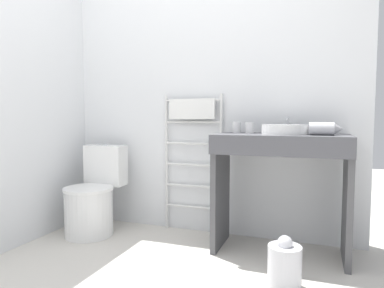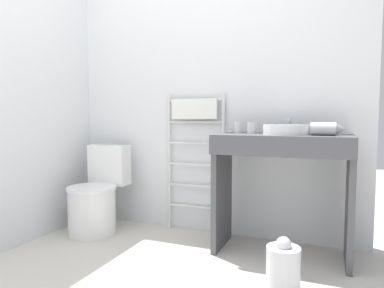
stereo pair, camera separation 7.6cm
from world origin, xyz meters
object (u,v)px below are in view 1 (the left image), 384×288
(trash_bin, at_px, (284,266))
(toilet, at_px, (93,199))
(sink_basin, at_px, (285,129))
(cup_near_edge, at_px, (250,128))
(cup_near_wall, at_px, (237,127))
(hair_dryer, at_px, (323,129))
(towel_radiator, at_px, (192,135))

(trash_bin, bearing_deg, toilet, 165.37)
(sink_basin, height_order, cup_near_edge, cup_near_edge)
(cup_near_wall, relative_size, cup_near_edge, 1.02)
(hair_dryer, bearing_deg, trash_bin, -112.22)
(hair_dryer, height_order, trash_bin, hair_dryer)
(trash_bin, bearing_deg, hair_dryer, 67.78)
(sink_basin, xyz_separation_m, cup_near_wall, (-0.38, 0.12, 0.01))
(toilet, bearing_deg, cup_near_wall, 11.37)
(cup_near_wall, height_order, hair_dryer, same)
(cup_near_wall, distance_m, trash_bin, 1.10)
(cup_near_edge, bearing_deg, toilet, -171.50)
(sink_basin, bearing_deg, toilet, -175.80)
(cup_near_wall, height_order, cup_near_edge, cup_near_wall)
(cup_near_edge, xyz_separation_m, hair_dryer, (0.52, -0.14, 0.00))
(toilet, distance_m, cup_near_wall, 1.35)
(cup_near_wall, xyz_separation_m, trash_bin, (0.44, -0.66, -0.77))
(sink_basin, distance_m, cup_near_wall, 0.39)
(toilet, bearing_deg, sink_basin, 4.20)
(towel_radiator, bearing_deg, cup_near_wall, -12.04)
(toilet, relative_size, sink_basin, 2.32)
(cup_near_edge, relative_size, trash_bin, 0.27)
(sink_basin, bearing_deg, towel_radiator, 164.98)
(sink_basin, height_order, cup_near_wall, cup_near_wall)
(hair_dryer, distance_m, trash_bin, 0.93)
(toilet, bearing_deg, hair_dryer, 1.78)
(toilet, height_order, towel_radiator, towel_radiator)
(cup_near_edge, bearing_deg, cup_near_wall, 158.48)
(cup_near_wall, bearing_deg, sink_basin, -18.10)
(towel_radiator, xyz_separation_m, hair_dryer, (1.03, -0.27, 0.07))
(sink_basin, distance_m, trash_bin, 0.94)
(cup_near_wall, bearing_deg, cup_near_edge, -21.52)
(cup_near_edge, height_order, hair_dryer, hair_dryer)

